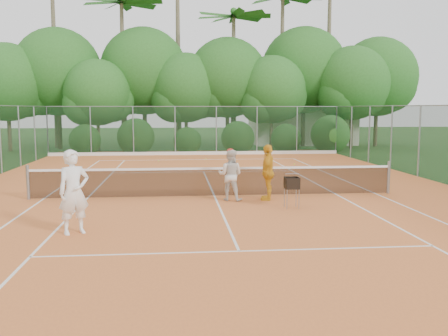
# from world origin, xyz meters

# --- Properties ---
(ground) EXTENTS (120.00, 120.00, 0.00)m
(ground) POSITION_xyz_m (0.00, 0.00, 0.00)
(ground) COLOR #204619
(ground) RESTS_ON ground
(clay_court) EXTENTS (18.00, 36.00, 0.02)m
(clay_court) POSITION_xyz_m (0.00, 0.00, 0.01)
(clay_court) COLOR orange
(clay_court) RESTS_ON ground
(club_building) EXTENTS (8.00, 5.00, 3.00)m
(club_building) POSITION_xyz_m (9.00, 24.00, 1.50)
(club_building) COLOR beige
(club_building) RESTS_ON ground
(tennis_net) EXTENTS (11.97, 0.10, 1.10)m
(tennis_net) POSITION_xyz_m (0.00, 0.00, 0.53)
(tennis_net) COLOR gray
(tennis_net) RESTS_ON clay_court
(player_white) EXTENTS (0.85, 0.75, 1.95)m
(player_white) POSITION_xyz_m (-3.59, -4.60, 0.99)
(player_white) COLOR white
(player_white) RESTS_ON clay_court
(player_center_grp) EXTENTS (0.95, 0.85, 1.64)m
(player_center_grp) POSITION_xyz_m (0.44, -0.77, 0.83)
(player_center_grp) COLOR silver
(player_center_grp) RESTS_ON clay_court
(player_yellow) EXTENTS (0.67, 1.11, 1.76)m
(player_yellow) POSITION_xyz_m (1.62, -0.81, 0.90)
(player_yellow) COLOR gold
(player_yellow) RESTS_ON clay_court
(ball_hopper) EXTENTS (0.39, 0.39, 0.90)m
(ball_hopper) POSITION_xyz_m (2.08, -2.13, 0.73)
(ball_hopper) COLOR gray
(ball_hopper) RESTS_ON clay_court
(stray_ball_a) EXTENTS (0.07, 0.07, 0.07)m
(stray_ball_a) POSITION_xyz_m (0.44, 11.89, 0.05)
(stray_ball_a) COLOR #C7E134
(stray_ball_a) RESTS_ON clay_court
(stray_ball_b) EXTENTS (0.07, 0.07, 0.07)m
(stray_ball_b) POSITION_xyz_m (-2.20, 11.06, 0.05)
(stray_ball_b) COLOR #ACC72E
(stray_ball_b) RESTS_ON clay_court
(stray_ball_c) EXTENTS (0.07, 0.07, 0.07)m
(stray_ball_c) POSITION_xyz_m (4.82, 8.91, 0.05)
(stray_ball_c) COLOR #D8E936
(stray_ball_c) RESTS_ON clay_court
(court_markings) EXTENTS (11.03, 23.83, 0.01)m
(court_markings) POSITION_xyz_m (0.00, 0.00, 0.02)
(court_markings) COLOR white
(court_markings) RESTS_ON clay_court
(fence_back) EXTENTS (18.07, 0.07, 3.00)m
(fence_back) POSITION_xyz_m (0.00, 15.00, 1.52)
(fence_back) COLOR #19381E
(fence_back) RESTS_ON clay_court
(tropical_treeline) EXTENTS (32.10, 8.49, 15.03)m
(tropical_treeline) POSITION_xyz_m (1.43, 20.22, 5.11)
(tropical_treeline) COLOR brown
(tropical_treeline) RESTS_ON ground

